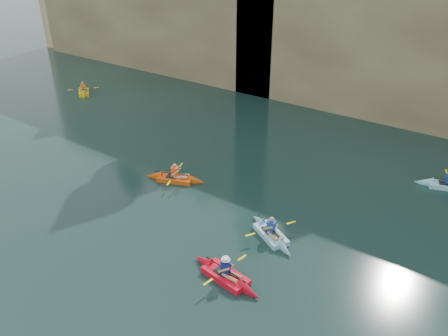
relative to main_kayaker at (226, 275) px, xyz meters
The scene contains 11 objects.
ground 4.20m from the main_kayaker, 109.77° to the right, with size 160.00×160.00×0.00m, color black.
cliff 26.74m from the main_kayaker, 93.12° to the left, with size 70.00×16.00×12.00m, color tan.
cliff_slab_west 28.86m from the main_kayaker, 138.95° to the left, with size 26.00×2.40×10.56m, color tan.
cliff_slab_center 19.47m from the main_kayaker, 88.21° to the left, with size 24.00×2.40×11.40m, color tan.
sea_cave_west 26.54m from the main_kayaker, 137.17° to the left, with size 4.50×1.00×4.00m, color black.
sea_cave_center 18.86m from the main_kayaker, 106.75° to the left, with size 3.50×1.00×3.20m, color black.
main_kayaker is the anchor object (origin of this frame).
kayaker_orange 7.40m from the main_kayaker, 145.03° to the left, with size 3.08×2.15×1.16m.
kayaker_ltblue_near 3.05m from the main_kayaker, 88.52° to the left, with size 2.94×2.07×1.17m.
kayaker_yellow 22.99m from the main_kayaker, 153.46° to the left, with size 2.71×2.33×1.18m.
kayaker_ltblue_mid 12.43m from the main_kayaker, 65.86° to the left, with size 3.13×2.21×1.17m.
Camera 1 is at (8.22, -5.69, 10.81)m, focal length 35.00 mm.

